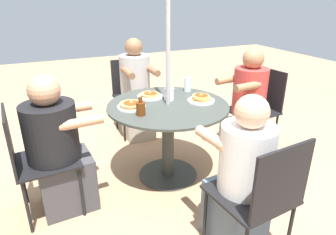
# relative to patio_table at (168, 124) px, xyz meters

# --- Properties ---
(ground_plane) EXTENTS (12.00, 12.00, 0.00)m
(ground_plane) POSITION_rel_patio_table_xyz_m (0.00, 0.00, -0.53)
(ground_plane) COLOR tan
(patio_table) EXTENTS (1.06, 1.06, 0.72)m
(patio_table) POSITION_rel_patio_table_xyz_m (0.00, 0.00, 0.00)
(patio_table) COLOR #383D38
(patio_table) RESTS_ON ground
(umbrella_pole) EXTENTS (0.04, 0.04, 2.36)m
(umbrella_pole) POSITION_rel_patio_table_xyz_m (0.00, 0.00, 0.65)
(umbrella_pole) COLOR #ADADB2
(umbrella_pole) RESTS_ON ground
(patio_chair_north) EXTENTS (0.49, 0.49, 0.88)m
(patio_chair_north) POSITION_rel_patio_table_xyz_m (-1.12, -0.10, -0.03)
(patio_chair_north) COLOR black
(patio_chair_north) RESTS_ON ground
(diner_north) EXTENTS (0.50, 0.37, 1.08)m
(diner_north) POSITION_rel_patio_table_xyz_m (-0.94, -0.09, -0.04)
(diner_north) COLOR slate
(diner_north) RESTS_ON ground
(patio_chair_east) EXTENTS (0.49, 0.49, 0.88)m
(patio_chair_east) POSITION_rel_patio_table_xyz_m (0.12, -1.11, -0.03)
(patio_chair_east) COLOR black
(patio_chair_east) RESTS_ON ground
(diner_east) EXTENTS (0.38, 0.52, 1.12)m
(diner_east) POSITION_rel_patio_table_xyz_m (0.10, -0.94, -0.02)
(diner_east) COLOR gray
(diner_east) RESTS_ON ground
(patio_chair_south) EXTENTS (0.46, 0.46, 0.88)m
(patio_chair_south) POSITION_rel_patio_table_xyz_m (1.12, -0.03, -0.03)
(patio_chair_south) COLOR black
(patio_chair_south) RESTS_ON ground
(diner_south) EXTENTS (0.55, 0.35, 1.16)m
(diner_south) POSITION_rel_patio_table_xyz_m (0.95, -0.02, -0.00)
(diner_south) COLOR beige
(diner_south) RESTS_ON ground
(patio_chair_west) EXTENTS (0.48, 0.48, 0.88)m
(patio_chair_west) POSITION_rel_patio_table_xyz_m (-0.08, 1.12, -0.03)
(patio_chair_west) COLOR black
(patio_chair_west) RESTS_ON ground
(diner_west) EXTENTS (0.41, 0.55, 1.10)m
(diner_west) POSITION_rel_patio_table_xyz_m (-0.07, 0.94, -0.04)
(diner_west) COLOR #3D3D42
(diner_west) RESTS_ON ground
(pancake_plate_a) EXTENTS (0.24, 0.24, 0.07)m
(pancake_plate_a) POSITION_rel_patio_table_xyz_m (-0.06, -0.30, 0.21)
(pancake_plate_a) COLOR white
(pancake_plate_a) RESTS_ON patio_table
(pancake_plate_b) EXTENTS (0.24, 0.24, 0.05)m
(pancake_plate_b) POSITION_rel_patio_table_xyz_m (0.05, 0.32, 0.20)
(pancake_plate_b) COLOR white
(pancake_plate_b) RESTS_ON patio_table
(pancake_plate_c) EXTENTS (0.24, 0.24, 0.05)m
(pancake_plate_c) POSITION_rel_patio_table_xyz_m (0.24, 0.07, 0.20)
(pancake_plate_c) COLOR white
(pancake_plate_c) RESTS_ON patio_table
(syrup_bottle) EXTENTS (0.10, 0.08, 0.15)m
(syrup_bottle) POSITION_rel_patio_table_xyz_m (-0.14, 0.30, 0.24)
(syrup_bottle) COLOR #602D0F
(syrup_bottle) RESTS_ON patio_table
(coffee_cup) EXTENTS (0.09, 0.09, 0.11)m
(coffee_cup) POSITION_rel_patio_table_xyz_m (0.10, -0.05, 0.24)
(coffee_cup) COLOR white
(coffee_cup) RESTS_ON patio_table
(drinking_glass_a) EXTENTS (0.07, 0.07, 0.13)m
(drinking_glass_a) POSITION_rel_patio_table_xyz_m (0.27, -0.33, 0.25)
(drinking_glass_a) COLOR silver
(drinking_glass_a) RESTS_ON patio_table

